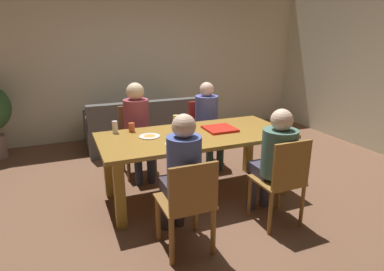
# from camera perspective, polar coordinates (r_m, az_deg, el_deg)

# --- Properties ---
(ground_plane) EXTENTS (20.00, 20.00, 0.00)m
(ground_plane) POSITION_cam_1_polar(r_m,az_deg,el_deg) (3.97, 0.56, -10.21)
(ground_plane) COLOR brown
(back_wall) EXTENTS (6.70, 0.12, 2.85)m
(back_wall) POSITION_cam_1_polar(r_m,az_deg,el_deg) (6.16, -9.69, 13.27)
(back_wall) COLOR beige
(back_wall) RESTS_ON ground
(side_wall_right) EXTENTS (0.12, 4.68, 2.85)m
(side_wall_right) POSITION_cam_1_polar(r_m,az_deg,el_deg) (6.25, 27.46, 11.67)
(side_wall_right) COLOR silver
(side_wall_right) RESTS_ON ground
(dining_table) EXTENTS (2.15, 0.99, 0.76)m
(dining_table) POSITION_cam_1_polar(r_m,az_deg,el_deg) (3.72, 0.59, -1.35)
(dining_table) COLOR olive
(dining_table) RESTS_ON ground
(chair_0) EXTENTS (0.41, 0.39, 0.91)m
(chair_0) POSITION_cam_1_polar(r_m,az_deg,el_deg) (4.76, 2.11, 0.72)
(chair_0) COLOR red
(chair_0) RESTS_ON ground
(person_0) EXTENTS (0.32, 0.51, 1.20)m
(person_0) POSITION_cam_1_polar(r_m,az_deg,el_deg) (4.59, 2.81, 3.03)
(person_0) COLOR #2B4444
(person_0) RESTS_ON ground
(chair_1) EXTENTS (0.42, 0.43, 0.92)m
(chair_1) POSITION_cam_1_polar(r_m,az_deg,el_deg) (4.48, -9.73, -0.47)
(chair_1) COLOR brown
(chair_1) RESTS_ON ground
(person_1) EXTENTS (0.33, 0.54, 1.25)m
(person_1) POSITION_cam_1_polar(r_m,az_deg,el_deg) (4.28, -9.47, 2.13)
(person_1) COLOR #2C3349
(person_1) RESTS_ON ground
(chair_2) EXTENTS (0.43, 0.42, 0.91)m
(chair_2) POSITION_cam_1_polar(r_m,az_deg,el_deg) (3.27, 15.64, -7.21)
(chair_2) COLOR olive
(chair_2) RESTS_ON ground
(person_2) EXTENTS (0.34, 0.52, 1.17)m
(person_2) POSITION_cam_1_polar(r_m,az_deg,el_deg) (3.31, 14.36, -3.44)
(person_2) COLOR #3E3A4D
(person_2) RESTS_ON ground
(chair_3) EXTENTS (0.44, 0.45, 0.87)m
(chair_3) POSITION_cam_1_polar(r_m,az_deg,el_deg) (2.80, -0.70, -11.86)
(chair_3) COLOR olive
(chair_3) RESTS_ON ground
(person_3) EXTENTS (0.29, 0.53, 1.23)m
(person_3) POSITION_cam_1_polar(r_m,az_deg,el_deg) (2.82, -1.86, -6.25)
(person_3) COLOR #3C3137
(person_3) RESTS_ON ground
(pizza_box_0) EXTENTS (0.34, 0.34, 0.03)m
(pizza_box_0) POSITION_cam_1_polar(r_m,az_deg,el_deg) (3.85, 4.89, 1.18)
(pizza_box_0) COLOR red
(pizza_box_0) RESTS_ON dining_table
(plate_0) EXTENTS (0.23, 0.23, 0.03)m
(plate_0) POSITION_cam_1_polar(r_m,az_deg,el_deg) (3.60, -7.44, -0.09)
(plate_0) COLOR white
(plate_0) RESTS_ON dining_table
(plate_1) EXTENTS (0.25, 0.25, 0.03)m
(plate_1) POSITION_cam_1_polar(r_m,az_deg,el_deg) (3.33, -2.62, -1.42)
(plate_1) COLOR white
(plate_1) RESTS_ON dining_table
(drinking_glass_0) EXTENTS (0.07, 0.07, 0.11)m
(drinking_glass_0) POSITION_cam_1_polar(r_m,az_deg,el_deg) (3.81, -10.52, 1.41)
(drinking_glass_0) COLOR #BC4B2D
(drinking_glass_0) RESTS_ON dining_table
(drinking_glass_1) EXTENTS (0.08, 0.08, 0.14)m
(drinking_glass_1) POSITION_cam_1_polar(r_m,az_deg,el_deg) (3.97, -2.81, 2.60)
(drinking_glass_1) COLOR #DDBF62
(drinking_glass_1) RESTS_ON dining_table
(drinking_glass_2) EXTENTS (0.06, 0.06, 0.14)m
(drinking_glass_2) POSITION_cam_1_polar(r_m,az_deg,el_deg) (3.79, -13.33, 1.43)
(drinking_glass_2) COLOR silver
(drinking_glass_2) RESTS_ON dining_table
(couch) EXTENTS (1.91, 0.87, 0.83)m
(couch) POSITION_cam_1_polar(r_m,az_deg,el_deg) (5.57, -8.14, 1.08)
(couch) COLOR #504E4A
(couch) RESTS_ON ground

